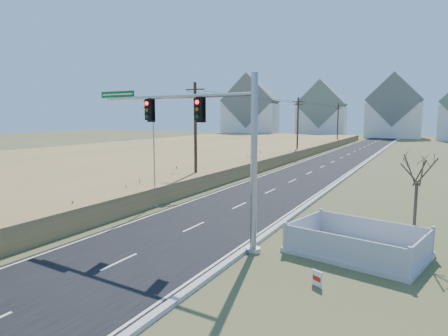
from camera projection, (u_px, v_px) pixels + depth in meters
ground at (149, 249)px, 18.55m from camera, size 260.00×260.00×0.00m
road at (346, 156)px, 62.69m from camera, size 8.00×180.00×0.06m
curb at (374, 156)px, 60.81m from camera, size 0.30×180.00×0.18m
reed_marsh at (183, 151)px, 64.63m from camera, size 38.00×110.00×1.30m
utility_pole_near at (195, 134)px, 34.13m from camera, size 1.80×0.26×9.00m
utility_pole_mid at (298, 126)px, 60.62m from camera, size 1.80×0.26×9.00m
utility_pole_far at (338, 123)px, 87.11m from camera, size 1.80×0.26×9.00m
condo_nw at (251, 111)px, 123.02m from camera, size 17.69×13.38×19.05m
condo_nnw at (322, 114)px, 121.15m from camera, size 14.93×11.17×17.03m
condo_n at (394, 111)px, 115.56m from camera, size 15.27×10.20×18.54m
traffic_signal_mast at (218, 144)px, 18.50m from camera, size 10.02×1.33×8.01m
fence_enclosure at (357, 249)px, 17.83m from camera, size 6.32×4.99×1.27m
open_sign at (317, 279)px, 14.41m from camera, size 0.43×0.28×0.58m
flagpole at (154, 163)px, 26.95m from camera, size 0.34×0.34×7.48m
bare_tree at (418, 168)px, 17.94m from camera, size 1.79×1.79×4.75m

